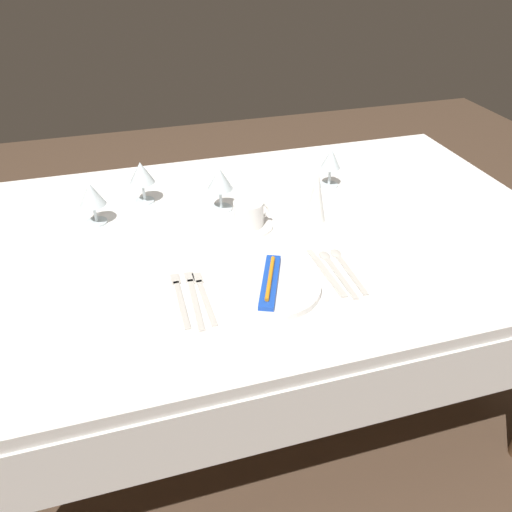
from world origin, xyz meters
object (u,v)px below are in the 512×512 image
Objects in this scene: dinner_knife at (327,273)px; napkin_folded at (317,196)px; spoon_soup at (334,268)px; wine_glass_far at (141,174)px; coffee_cup_left at (247,214)px; wine_glass_left at (331,161)px; wine_glass_centre at (92,196)px; dinner_plate at (270,286)px; wine_glass_right at (220,181)px; toothbrush_package at (270,281)px; fork_outer at (204,296)px; fork_inner at (194,297)px; spoon_dessert at (345,265)px; fork_salad at (180,297)px.

dinner_knife is 1.32× the size of napkin_folded.
wine_glass_far is (-0.43, 0.51, 0.09)m from spoon_soup.
dinner_knife is 0.03m from spoon_soup.
wine_glass_left is (0.33, 0.19, 0.04)m from coffee_cup_left.
napkin_folded is (0.62, -0.17, -0.01)m from wine_glass_centre.
wine_glass_right is (-0.02, 0.43, 0.09)m from dinner_plate.
napkin_folded reaches higher than wine_glass_centre.
wine_glass_right is at bearing 93.06° from toothbrush_package.
wine_glass_right is (-0.38, -0.06, 0.01)m from wine_glass_left.
toothbrush_package is at bearing -65.86° from wine_glass_far.
napkin_folded is at bearing 34.22° from fork_outer.
wine_glass_right reaches higher than fork_inner.
wine_glass_right is (-0.02, 0.43, 0.07)m from toothbrush_package.
coffee_cup_left is at bearing 115.32° from dinner_knife.
spoon_dessert is at bearing -47.64° from wine_glass_far.
napkin_folded is at bearing 86.61° from spoon_dessert.
spoon_soup is 1.56× the size of wine_glass_right.
dinner_plate is at bearing -173.05° from dinner_knife.
fork_salad is at bearing -178.36° from spoon_dessert.
wine_glass_left is at bearing 53.31° from dinner_plate.
fork_inner is 1.66× the size of wine_glass_far.
wine_glass_left is 0.96× the size of wine_glass_right.
napkin_folded is at bearing -29.64° from wine_glass_right.
toothbrush_package is at bearing -129.13° from napkin_folded.
wine_glass_left is (0.54, 0.46, 0.09)m from fork_inner.
coffee_cup_left is (0.03, 0.30, 0.04)m from dinner_plate.
wine_glass_left is at bearing 38.39° from fork_salad.
spoon_soup reaches higher than fork_salad.
fork_salad is at bearing 170.72° from fork_outer.
spoon_soup is 0.49m from wine_glass_left.
toothbrush_package is at bearing -6.35° from fork_outer.
dinner_plate is 0.44m from wine_glass_right.
dinner_knife is at bearing 0.26° from fork_outer.
dinner_knife is 1.60× the size of wine_glass_far.
fork_salad is 1.29× the size of napkin_folded.
spoon_soup is at bearing 2.93° from fork_outer.
fork_salad is 1.88× the size of coffee_cup_left.
coffee_cup_left is 0.69× the size of napkin_folded.
toothbrush_package is at bearing -169.12° from spoon_soup.
toothbrush_package is 0.22m from spoon_dessert.
wine_glass_right is at bearing -171.57° from wine_glass_left.
coffee_cup_left is 0.15m from wine_glass_right.
wine_glass_centre is (-0.21, 0.43, 0.09)m from fork_inner.
wine_glass_right is at bearing 64.20° from fork_salad.
spoon_dessert is 0.74m from wine_glass_centre.
wine_glass_right is (0.14, 0.41, 0.09)m from fork_outer.
wine_glass_far is at bearing 152.29° from wine_glass_right.
wine_glass_left reaches higher than wine_glass_centre.
wine_glass_left is (0.58, 0.46, 0.09)m from fork_salad.
wine_glass_right reaches higher than spoon_soup.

